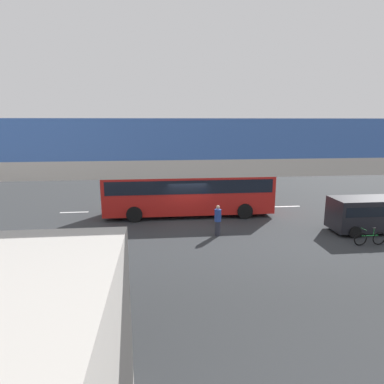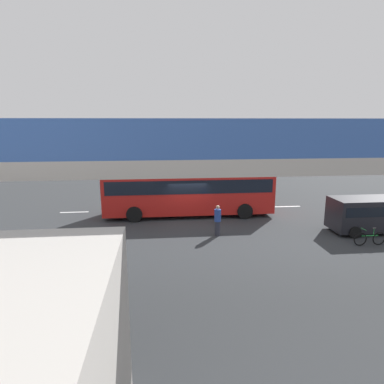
% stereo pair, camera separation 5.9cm
% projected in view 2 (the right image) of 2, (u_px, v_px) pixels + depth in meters
% --- Properties ---
extents(ground, '(80.00, 80.00, 0.00)m').
position_uv_depth(ground, '(187.00, 218.00, 22.39)').
color(ground, '#2D3033').
extents(city_bus, '(11.54, 2.85, 3.15)m').
position_uv_depth(city_bus, '(189.00, 189.00, 22.75)').
color(city_bus, red).
rests_on(city_bus, ground).
extents(parked_van, '(4.80, 2.17, 2.05)m').
position_uv_depth(parked_van, '(372.00, 212.00, 19.41)').
color(parked_van, black).
rests_on(parked_van, ground).
extents(bicycle_green, '(1.77, 0.44, 0.96)m').
position_uv_depth(bicycle_green, '(370.00, 239.00, 17.39)').
color(bicycle_green, black).
rests_on(bicycle_green, ground).
extents(pedestrian, '(0.38, 0.38, 1.79)m').
position_uv_depth(pedestrian, '(218.00, 221.00, 18.81)').
color(pedestrian, '#2D2D38').
rests_on(pedestrian, ground).
extents(traffic_sign, '(0.08, 0.60, 2.80)m').
position_uv_depth(traffic_sign, '(248.00, 179.00, 26.45)').
color(traffic_sign, slate).
rests_on(traffic_sign, ground).
extents(lane_dash_leftmost, '(2.00, 0.20, 0.01)m').
position_uv_depth(lane_dash_leftmost, '(287.00, 206.00, 25.43)').
color(lane_dash_leftmost, silver).
rests_on(lane_dash_leftmost, ground).
extents(lane_dash_left, '(2.00, 0.20, 0.01)m').
position_uv_depth(lane_dash_left, '(237.00, 208.00, 25.03)').
color(lane_dash_left, silver).
rests_on(lane_dash_left, ground).
extents(lane_dash_centre, '(2.00, 0.20, 0.01)m').
position_uv_depth(lane_dash_centre, '(184.00, 209.00, 24.64)').
color(lane_dash_centre, silver).
rests_on(lane_dash_centre, ground).
extents(lane_dash_right, '(2.00, 0.20, 0.01)m').
position_uv_depth(lane_dash_right, '(130.00, 211.00, 24.24)').
color(lane_dash_right, silver).
rests_on(lane_dash_right, ground).
extents(lane_dash_rightmost, '(2.00, 0.20, 0.01)m').
position_uv_depth(lane_dash_rightmost, '(74.00, 212.00, 23.84)').
color(lane_dash_rightmost, silver).
rests_on(lane_dash_rightmost, ground).
extents(pedestrian_overpass, '(30.98, 2.60, 6.51)m').
position_uv_depth(pedestrian_overpass, '(218.00, 173.00, 10.36)').
color(pedestrian_overpass, '#B2ADA5').
rests_on(pedestrian_overpass, ground).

